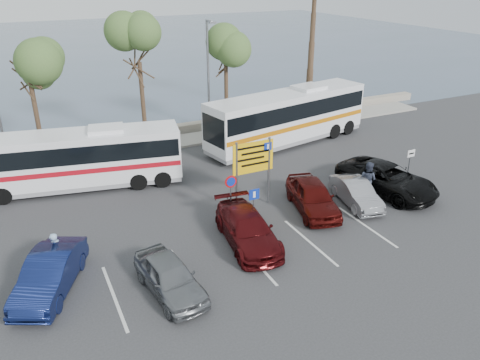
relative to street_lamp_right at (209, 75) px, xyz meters
name	(u,v)px	position (x,y,z in m)	size (l,w,h in m)	color
ground	(266,240)	(-3.00, -13.52, -4.60)	(120.00, 120.00, 0.00)	#2F2F32
kerb_strip	(168,143)	(-3.00, 0.48, -4.52)	(44.00, 2.40, 0.15)	gray
seawall	(159,132)	(-3.00, 2.48, -4.30)	(48.00, 0.80, 0.60)	gray
sea	(72,49)	(-3.00, 46.48, -4.59)	(140.00, 140.00, 0.00)	#3E5363
tree_left	(27,67)	(-11.00, 0.48, 1.41)	(3.20, 3.20, 7.20)	#382619
tree_mid	(138,47)	(-4.50, 0.48, 2.06)	(3.20, 3.20, 8.00)	#382619
tree_right	(226,49)	(1.50, 0.48, 1.57)	(3.20, 3.20, 7.40)	#382619
street_lamp_right	(209,75)	(0.00, 0.00, 0.00)	(0.45, 1.15, 8.01)	slate
direction_sign	(253,162)	(-2.00, -10.32, -2.17)	(2.20, 0.12, 3.60)	slate
sign_no_stop	(231,191)	(-3.60, -11.13, -3.02)	(0.60, 0.08, 2.35)	slate
sign_parking	(254,205)	(-3.20, -12.73, -3.13)	(0.50, 0.07, 2.25)	slate
sign_taxi	(409,163)	(6.80, -12.03, -3.18)	(0.50, 0.07, 2.20)	slate
lane_markings	(253,258)	(-4.14, -14.52, -4.60)	(12.02, 4.20, 0.01)	silver
coach_bus_left	(78,161)	(-9.50, -4.18, -3.02)	(11.18, 4.44, 3.41)	white
coach_bus_right	(288,119)	(4.50, -3.02, -2.83)	(12.52, 4.86, 3.82)	white
car_silver_a	(170,277)	(-8.00, -15.15, -3.92)	(1.61, 4.01, 1.37)	slate
car_blue	(50,274)	(-12.00, -13.06, -3.87)	(1.55, 4.45, 1.47)	#101A4B
car_maroon	(247,229)	(-3.82, -13.33, -3.89)	(1.98, 4.87, 1.41)	#470B0E
car_red	(313,196)	(0.50, -12.02, -3.83)	(1.81, 4.51, 1.54)	#460B0A
suv_black	(387,179)	(5.30, -12.02, -3.82)	(2.59, 5.61, 1.56)	black
car_silver_b	(356,193)	(2.90, -12.43, -3.97)	(1.33, 3.82, 1.26)	gray
pedestrian_near	(55,252)	(-11.65, -11.83, -3.74)	(0.62, 0.41, 1.71)	#92B1D5
pedestrian_far	(367,180)	(3.96, -12.01, -3.60)	(0.97, 0.75, 1.99)	#313749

